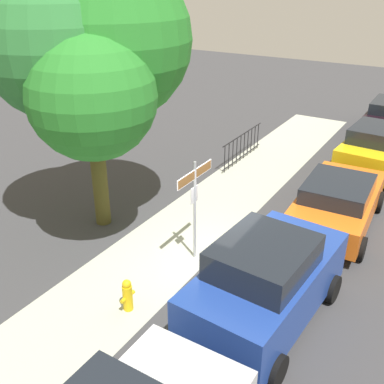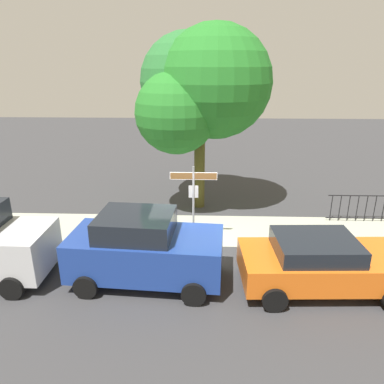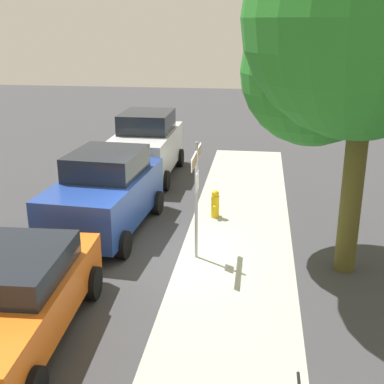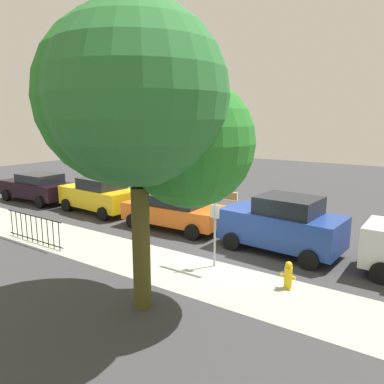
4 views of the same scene
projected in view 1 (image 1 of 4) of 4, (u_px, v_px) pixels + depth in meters
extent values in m
plane|color=#38383A|center=(207.00, 262.00, 11.56)|extent=(60.00, 60.00, 0.00)
cube|color=#A8AB99|center=(203.00, 216.00, 13.70)|extent=(24.00, 2.60, 0.00)
cylinder|color=#9EA0A5|center=(195.00, 212.00, 11.18)|extent=(0.07, 0.07, 2.67)
cube|color=brown|center=(195.00, 174.00, 10.73)|extent=(1.52, 0.02, 0.22)
cube|color=white|center=(195.00, 174.00, 10.73)|extent=(1.55, 0.02, 0.25)
cube|color=silver|center=(194.00, 195.00, 10.98)|extent=(0.32, 0.02, 0.42)
cylinder|color=#49441C|center=(99.00, 175.00, 12.73)|extent=(0.44, 0.44, 3.04)
sphere|color=#2A7033|center=(58.00, 43.00, 11.01)|extent=(3.85, 3.85, 3.85)
sphere|color=#257726|center=(109.00, 39.00, 11.48)|extent=(4.27, 4.27, 4.27)
sphere|color=#267727|center=(92.00, 96.00, 10.54)|extent=(3.11, 3.11, 3.11)
cube|color=navy|center=(267.00, 286.00, 9.29)|extent=(4.30, 2.19, 1.10)
cube|color=black|center=(264.00, 257.00, 8.73)|extent=(2.12, 1.81, 0.60)
cylinder|color=black|center=(257.00, 260.00, 11.06)|extent=(0.65, 0.27, 0.64)
cylinder|color=black|center=(332.00, 288.00, 10.07)|extent=(0.65, 0.27, 0.64)
cylinder|color=black|center=(189.00, 327.00, 8.98)|extent=(0.65, 0.27, 0.64)
cylinder|color=black|center=(276.00, 371.00, 8.00)|extent=(0.65, 0.27, 0.64)
cube|color=orange|center=(337.00, 204.00, 12.96)|extent=(4.47, 2.13, 0.73)
cube|color=black|center=(338.00, 189.00, 12.50)|extent=(2.18, 1.80, 0.44)
cylinder|color=black|center=(316.00, 189.00, 14.72)|extent=(0.65, 0.25, 0.64)
cylinder|color=black|center=(379.00, 202.00, 13.87)|extent=(0.65, 0.25, 0.64)
cylinder|color=black|center=(287.00, 230.00, 12.37)|extent=(0.65, 0.25, 0.64)
cylinder|color=black|center=(361.00, 248.00, 11.53)|extent=(0.65, 0.25, 0.64)
cube|color=yellow|center=(375.00, 150.00, 16.57)|extent=(4.33, 2.11, 0.92)
cube|color=black|center=(377.00, 134.00, 16.06)|extent=(2.13, 1.75, 0.52)
cylinder|color=black|center=(360.00, 146.00, 18.30)|extent=(0.65, 0.26, 0.64)
cylinder|color=black|center=(336.00, 169.00, 16.19)|extent=(0.65, 0.26, 0.64)
cylinder|color=black|center=(375.00, 116.00, 22.21)|extent=(0.64, 0.22, 0.64)
cylinder|color=black|center=(360.00, 133.00, 19.79)|extent=(0.64, 0.22, 0.64)
cylinder|color=black|center=(243.00, 134.00, 17.39)|extent=(3.32, 0.04, 0.04)
cylinder|color=black|center=(242.00, 157.00, 17.80)|extent=(3.32, 0.04, 0.04)
cylinder|color=black|center=(225.00, 159.00, 16.48)|extent=(0.03, 0.03, 1.05)
cylinder|color=black|center=(229.00, 156.00, 16.73)|extent=(0.03, 0.03, 1.05)
cylinder|color=black|center=(233.00, 154.00, 16.99)|extent=(0.03, 0.03, 1.05)
cylinder|color=black|center=(237.00, 151.00, 17.24)|extent=(0.03, 0.03, 1.05)
cylinder|color=black|center=(240.00, 148.00, 17.50)|extent=(0.03, 0.03, 1.05)
cylinder|color=black|center=(244.00, 146.00, 17.75)|extent=(0.03, 0.03, 1.05)
cylinder|color=black|center=(248.00, 143.00, 18.01)|extent=(0.03, 0.03, 1.05)
cylinder|color=black|center=(251.00, 141.00, 18.26)|extent=(0.03, 0.03, 1.05)
cylinder|color=black|center=(255.00, 139.00, 18.52)|extent=(0.03, 0.03, 1.05)
cylinder|color=black|center=(258.00, 136.00, 18.77)|extent=(0.03, 0.03, 1.05)
cylinder|color=yellow|center=(128.00, 298.00, 9.80)|extent=(0.22, 0.22, 0.62)
sphere|color=yellow|center=(127.00, 284.00, 9.64)|extent=(0.20, 0.20, 0.20)
cylinder|color=yellow|center=(123.00, 301.00, 9.66)|extent=(0.10, 0.09, 0.09)
cylinder|color=yellow|center=(132.00, 293.00, 9.91)|extent=(0.10, 0.09, 0.09)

